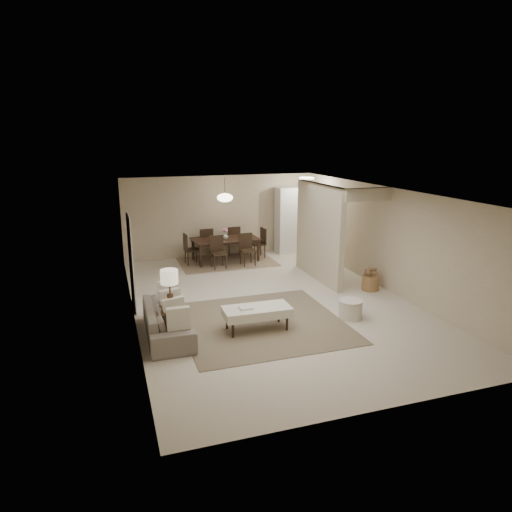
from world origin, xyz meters
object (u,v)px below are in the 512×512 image
object	(u,v)px
round_pouf	(350,309)
pantry_cabinet	(295,220)
sofa	(168,320)
wicker_basket	(370,283)
dining_table	(226,250)
side_table	(172,324)
ottoman_bench	(257,312)

from	to	relation	value
round_pouf	pantry_cabinet	bearing A→B (deg)	78.90
pantry_cabinet	sofa	size ratio (longest dim) A/B	1.04
wicker_basket	dining_table	world-z (taller)	dining_table
pantry_cabinet	round_pouf	bearing A→B (deg)	-101.10
side_table	sofa	bearing A→B (deg)	106.09
pantry_cabinet	dining_table	xyz separation A→B (m)	(-2.41, -0.45, -0.70)
dining_table	side_table	bearing A→B (deg)	-118.77
round_pouf	dining_table	world-z (taller)	dining_table
sofa	side_table	xyz separation A→B (m)	(0.05, -0.17, -0.01)
pantry_cabinet	ottoman_bench	world-z (taller)	pantry_cabinet
sofa	wicker_basket	xyz separation A→B (m)	(5.07, 1.11, -0.12)
pantry_cabinet	round_pouf	world-z (taller)	pantry_cabinet
round_pouf	wicker_basket	world-z (taller)	round_pouf
dining_table	sofa	bearing A→B (deg)	-120.04
wicker_basket	dining_table	distance (m)	4.58
round_pouf	dining_table	xyz separation A→B (m)	(-1.32, 5.14, 0.15)
side_table	dining_table	size ratio (longest dim) A/B	0.29
ottoman_bench	dining_table	size ratio (longest dim) A/B	0.67
side_table	dining_table	xyz separation A→B (m)	(2.34, 4.98, 0.06)
ottoman_bench	sofa	bearing A→B (deg)	171.03
round_pouf	dining_table	size ratio (longest dim) A/B	0.25
pantry_cabinet	round_pouf	distance (m)	5.76
pantry_cabinet	ottoman_bench	bearing A→B (deg)	-119.35
sofa	round_pouf	bearing A→B (deg)	-93.97
ottoman_bench	wicker_basket	world-z (taller)	ottoman_bench
sofa	dining_table	world-z (taller)	dining_table
ottoman_bench	round_pouf	size ratio (longest dim) A/B	2.66
sofa	side_table	bearing A→B (deg)	-162.75
side_table	wicker_basket	world-z (taller)	side_table
sofa	side_table	distance (m)	0.18
sofa	round_pouf	world-z (taller)	sofa
ottoman_bench	wicker_basket	distance (m)	3.68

